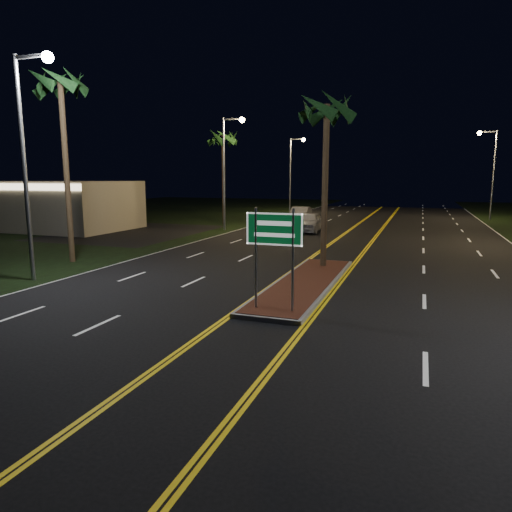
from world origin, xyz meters
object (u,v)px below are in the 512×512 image
at_px(palm_left_near, 60,85).
at_px(car_near, 309,220).
at_px(highway_sign, 274,239).
at_px(streetlight_left_near, 30,142).
at_px(palm_median, 327,109).
at_px(car_far, 300,214).
at_px(commercial_building, 43,205).
at_px(streetlight_left_mid, 228,160).
at_px(streetlight_right_far, 490,164).
at_px(median_island, 305,283).
at_px(streetlight_left_far, 293,166).
at_px(palm_left_far, 223,138).

xyz_separation_m(palm_left_near, car_near, (8.37, 17.15, -7.77)).
height_order(highway_sign, streetlight_left_near, streetlight_left_near).
height_order(palm_median, car_far, palm_median).
bearing_deg(car_far, commercial_building, -152.03).
bearing_deg(streetlight_left_near, streetlight_left_mid, 90.00).
height_order(streetlight_left_near, car_far, streetlight_left_near).
relative_size(highway_sign, palm_left_near, 0.33).
relative_size(streetlight_right_far, palm_median, 1.08).
xyz_separation_m(median_island, streetlight_left_far, (-10.61, 37.00, 5.57)).
bearing_deg(car_near, palm_left_far, 159.72).
bearing_deg(car_near, palm_left_near, -118.11).
height_order(median_island, streetlight_left_near, streetlight_left_near).
distance_m(palm_left_far, car_far, 10.10).
bearing_deg(car_far, streetlight_left_mid, -120.20).
bearing_deg(median_island, commercial_building, 153.45).
height_order(streetlight_left_near, streetlight_right_far, same).
bearing_deg(palm_median, highway_sign, -90.00).
bearing_deg(palm_median, streetlight_right_far, 71.38).
height_order(commercial_building, streetlight_left_mid, streetlight_left_mid).
bearing_deg(streetlight_right_far, highway_sign, -105.15).
height_order(streetlight_left_far, streetlight_right_far, same).
distance_m(highway_sign, palm_left_near, 14.92).
distance_m(highway_sign, streetlight_left_far, 42.67).
distance_m(streetlight_left_far, streetlight_right_far, 21.32).
distance_m(streetlight_right_far, palm_left_far, 27.36).
distance_m(highway_sign, car_far, 30.09).
bearing_deg(streetlight_left_near, streetlight_left_far, 90.00).
xyz_separation_m(commercial_building, palm_left_far, (13.20, 8.01, 5.74)).
bearing_deg(streetlight_left_near, commercial_building, 133.90).
bearing_deg(car_far, highway_sign, -81.31).
xyz_separation_m(highway_sign, streetlight_left_far, (-10.61, 41.20, 3.25)).
bearing_deg(car_far, streetlight_right_far, 25.77).
relative_size(streetlight_left_mid, streetlight_left_far, 1.00).
distance_m(median_island, streetlight_left_near, 12.36).
bearing_deg(palm_left_far, palm_median, -53.82).
xyz_separation_m(commercial_building, car_near, (21.87, 5.16, -1.10)).
bearing_deg(highway_sign, median_island, 90.00).
xyz_separation_m(highway_sign, streetlight_right_far, (10.61, 39.20, 3.25)).
bearing_deg(palm_left_near, streetlight_left_near, -64.74).
distance_m(highway_sign, streetlight_left_near, 11.17).
relative_size(streetlight_left_near, streetlight_left_mid, 1.00).
height_order(palm_left_near, car_near, palm_left_near).
distance_m(commercial_building, streetlight_left_mid, 16.31).
height_order(median_island, palm_left_near, palm_left_near).
bearing_deg(car_far, palm_median, -77.00).
distance_m(highway_sign, palm_median, 9.11).
relative_size(streetlight_left_mid, car_far, 1.70).
height_order(highway_sign, palm_median, palm_median).
distance_m(median_island, palm_median, 8.00).
bearing_deg(highway_sign, palm_left_near, 157.40).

